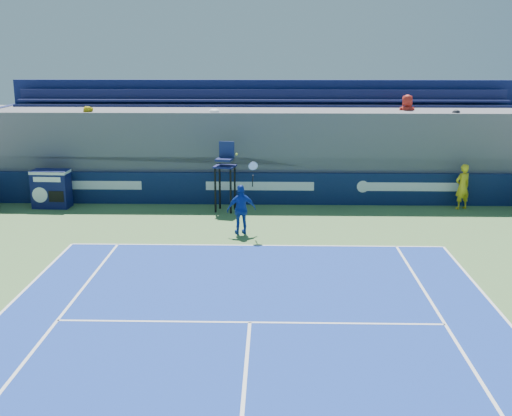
{
  "coord_description": "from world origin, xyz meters",
  "views": [
    {
      "loc": [
        0.45,
        -6.18,
        5.65
      ],
      "look_at": [
        0.0,
        11.5,
        1.25
      ],
      "focal_mm": 45.0,
      "sensor_mm": 36.0,
      "label": 1
    }
  ],
  "objects_px": {
    "match_clock": "(51,188)",
    "umpire_chair": "(225,169)",
    "ball_person": "(463,187)",
    "tennis_player": "(241,209)"
  },
  "relations": [
    {
      "from": "umpire_chair",
      "to": "match_clock",
      "type": "bearing_deg",
      "value": 176.87
    },
    {
      "from": "match_clock",
      "to": "umpire_chair",
      "type": "xyz_separation_m",
      "value": [
        6.37,
        -0.35,
        0.79
      ]
    },
    {
      "from": "ball_person",
      "to": "tennis_player",
      "type": "relative_size",
      "value": 0.64
    },
    {
      "from": "umpire_chair",
      "to": "tennis_player",
      "type": "bearing_deg",
      "value": -76.33
    },
    {
      "from": "ball_person",
      "to": "match_clock",
      "type": "xyz_separation_m",
      "value": [
        -14.88,
        -0.15,
        -0.09
      ]
    },
    {
      "from": "ball_person",
      "to": "tennis_player",
      "type": "xyz_separation_m",
      "value": [
        -7.8,
        -3.42,
        -0.03
      ]
    },
    {
      "from": "ball_person",
      "to": "match_clock",
      "type": "height_order",
      "value": "ball_person"
    },
    {
      "from": "match_clock",
      "to": "tennis_player",
      "type": "distance_m",
      "value": 7.8
    },
    {
      "from": "match_clock",
      "to": "umpire_chair",
      "type": "relative_size",
      "value": 0.56
    },
    {
      "from": "match_clock",
      "to": "umpire_chair",
      "type": "bearing_deg",
      "value": -3.13
    }
  ]
}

